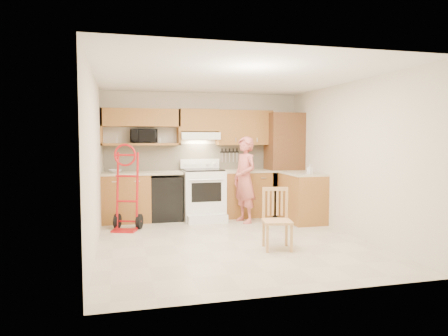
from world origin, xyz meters
name	(u,v)px	position (x,y,z in m)	size (l,w,h in m)	color
floor	(232,242)	(0.00, 0.00, -0.01)	(4.00, 4.50, 0.02)	beige
ceiling	(232,77)	(0.00, 0.00, 2.51)	(4.00, 4.50, 0.02)	white
wall_back	(203,155)	(0.00, 2.26, 1.25)	(4.00, 0.02, 2.50)	beige
wall_front	(292,173)	(0.00, -2.26, 1.25)	(4.00, 0.02, 2.50)	beige
wall_left	(94,162)	(-2.01, 0.00, 1.25)	(0.02, 4.50, 2.50)	beige
wall_right	(350,159)	(2.01, 0.00, 1.25)	(0.02, 4.50, 2.50)	beige
backsplash	(203,157)	(0.00, 2.23, 1.20)	(3.92, 0.03, 0.55)	beige
lower_cab_left	(126,198)	(-1.55, 1.95, 0.45)	(0.90, 0.60, 0.90)	#9E6032
dishwasher	(166,198)	(-0.80, 1.95, 0.42)	(0.60, 0.60, 0.85)	black
lower_cab_right	(246,194)	(0.83, 1.95, 0.45)	(1.14, 0.60, 0.90)	#9E6032
countertop_left	(142,173)	(-1.25, 1.95, 0.92)	(1.50, 0.63, 0.04)	#BEB398
countertop_right	(246,171)	(0.83, 1.95, 0.92)	(1.14, 0.63, 0.04)	#BEB398
cab_return_right	(302,198)	(1.70, 1.15, 0.45)	(0.60, 1.00, 0.90)	#9E6032
countertop_return	(302,173)	(1.70, 1.15, 0.92)	(0.63, 1.00, 0.04)	#BEB398
pantry_tall	(284,164)	(1.65, 1.95, 1.05)	(0.70, 0.60, 2.10)	brown
upper_cab_left	(141,118)	(-1.25, 2.08, 1.98)	(1.50, 0.33, 0.34)	#9E6032
upper_shelf_mw	(141,144)	(-1.25, 2.08, 1.47)	(1.50, 0.33, 0.04)	#9E6032
upper_cab_center	(199,120)	(-0.12, 2.08, 1.94)	(0.76, 0.33, 0.44)	#9E6032
upper_cab_right	(244,128)	(0.83, 2.08, 1.80)	(1.14, 0.33, 0.70)	#9E6032
range_hood	(199,136)	(-0.12, 2.02, 1.63)	(0.76, 0.46, 0.14)	white
knife_strip	(230,155)	(0.55, 2.21, 1.24)	(0.40, 0.05, 0.29)	black
microwave	(144,136)	(-1.20, 2.08, 1.63)	(0.49, 0.33, 0.27)	black
range	(204,190)	(-0.08, 1.79, 0.58)	(0.79, 1.04, 1.17)	white
person	(245,180)	(0.62, 1.35, 0.81)	(0.59, 0.39, 1.62)	#BB5B51
hand_truck	(126,192)	(-1.57, 1.20, 0.67)	(0.53, 0.49, 1.35)	#B41316
dining_chair	(277,219)	(0.51, -0.59, 0.44)	(0.39, 0.43, 0.87)	tan
soap_bottle	(310,169)	(1.70, 0.83, 1.03)	(0.08, 0.08, 0.18)	white
bowl	(115,171)	(-1.74, 1.95, 0.97)	(0.24, 0.24, 0.06)	white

